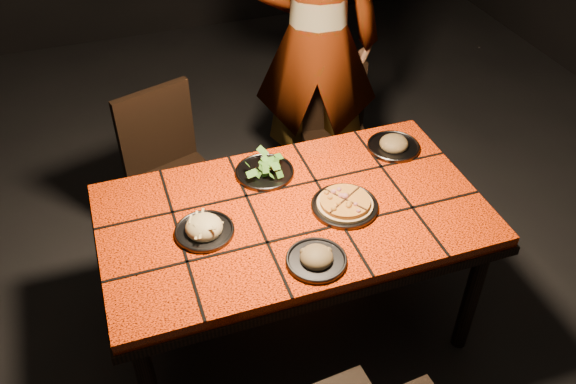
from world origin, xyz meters
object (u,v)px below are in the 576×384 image
object	(u,v)px
dining_table	(293,224)
plate_pizza	(345,204)
diner	(316,42)
chair_far_right	(336,127)
chair_far_left	(169,163)
plate_pasta	(204,229)

from	to	relation	value
dining_table	plate_pizza	xyz separation A→B (m)	(0.21, -0.06, 0.10)
dining_table	diner	bearing A→B (deg)	64.39
chair_far_right	chair_far_left	bearing A→B (deg)	-166.02
diner	plate_pizza	size ratio (longest dim) A/B	5.89
plate_pizza	plate_pasta	size ratio (longest dim) A/B	1.35
chair_far_right	diner	xyz separation A→B (m)	(-0.09, 0.13, 0.49)
chair_far_left	plate_pizza	world-z (taller)	chair_far_left
dining_table	chair_far_right	size ratio (longest dim) A/B	1.96
plate_pasta	chair_far_left	bearing A→B (deg)	91.57
plate_pasta	diner	bearing A→B (deg)	49.94
dining_table	chair_far_left	distance (m)	0.90
diner	plate_pizza	world-z (taller)	diner
chair_far_left	dining_table	bearing A→B (deg)	-81.23
chair_far_left	plate_pasta	size ratio (longest dim) A/B	3.79
plate_pasta	chair_far_right	bearing A→B (deg)	43.41
chair_far_left	plate_pizza	size ratio (longest dim) A/B	2.80
chair_far_right	diner	size ratio (longest dim) A/B	0.43
chair_far_left	diner	distance (m)	1.02
diner	dining_table	bearing A→B (deg)	84.75
dining_table	chair_far_left	size ratio (longest dim) A/B	1.77
chair_far_left	plate_pizza	distance (m)	1.08
chair_far_right	diner	world-z (taller)	diner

